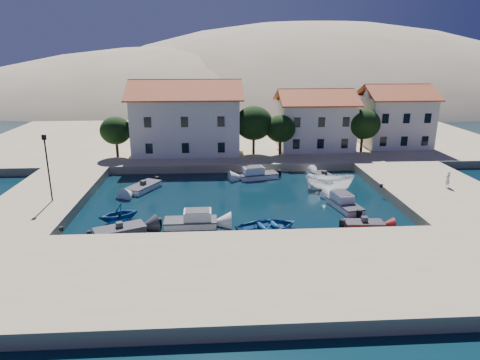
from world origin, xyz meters
name	(u,v)px	position (x,y,z in m)	size (l,w,h in m)	color
ground	(246,242)	(0.00, 0.00, 0.00)	(400.00, 400.00, 0.00)	black
quay_south	(253,274)	(0.00, -6.00, 0.50)	(52.00, 12.00, 1.00)	tan
quay_east	(435,191)	(20.50, 10.00, 0.50)	(11.00, 20.00, 1.00)	tan
quay_west	(45,199)	(-19.00, 10.00, 0.50)	(8.00, 20.00, 1.00)	tan
quay_north	(240,139)	(2.00, 38.00, 0.50)	(80.00, 36.00, 1.00)	tan
hills	(275,156)	(20.64, 123.62, -23.40)	(254.00, 176.00, 99.00)	tan
building_left	(186,115)	(-6.00, 28.00, 5.94)	(14.70, 9.45, 9.70)	silver
building_mid	(315,118)	(12.00, 29.00, 5.22)	(10.50, 8.40, 8.30)	silver
building_right	(395,115)	(24.00, 30.00, 5.47)	(9.45, 8.40, 8.80)	silver
trees	(265,126)	(4.51, 25.46, 4.84)	(37.30, 5.30, 6.45)	#382314
lamppost	(47,162)	(-17.50, 8.00, 4.75)	(0.35, 0.25, 6.22)	black
bollards	(274,210)	(2.80, 3.87, 1.15)	(29.36, 9.56, 0.30)	black
motorboat_grey_sw	(120,231)	(-10.17, 2.15, 0.29)	(4.44, 3.35, 1.25)	#35353B
cabin_cruiser_south	(191,221)	(-4.46, 3.44, 0.48)	(4.49, 1.96, 1.60)	white
rowboat_south	(267,231)	(1.94, 1.98, 0.00)	(3.73, 5.23, 1.08)	#194E8E
motorboat_red_se	(364,225)	(10.19, 2.05, 0.30)	(3.32, 1.65, 1.25)	maroon
cabin_cruiser_east	(345,204)	(9.95, 6.77, 0.48)	(2.69, 4.72, 1.60)	white
boat_east	(329,190)	(9.96, 12.42, 0.00)	(1.91, 5.08, 1.96)	white
motorboat_white_ne	(324,177)	(10.42, 16.37, 0.30)	(2.77, 3.97, 1.25)	white
rowboat_west	(119,222)	(-10.77, 4.81, 0.00)	(2.99, 3.46, 1.82)	#194E8E
motorboat_white_west	(143,187)	(-10.02, 13.77, 0.29)	(3.73, 4.72, 1.25)	white
cabin_cruiser_north	(258,174)	(2.82, 17.38, 0.48)	(4.79, 2.80, 1.60)	white
pedestrian	(448,179)	(21.40, 9.60, 1.84)	(0.61, 0.40, 1.67)	silver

